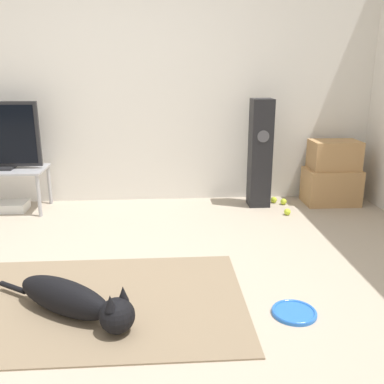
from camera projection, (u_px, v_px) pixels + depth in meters
ground_plane at (115, 294)px, 2.76m from camera, size 12.00×12.00×0.00m
wall_back at (130, 81)px, 4.41m from camera, size 8.00×0.06×2.55m
area_rug at (90, 302)px, 2.66m from camera, size 1.93×1.21×0.01m
dog at (75, 301)px, 2.46m from camera, size 0.91×0.63×0.26m
frisbee at (294, 312)px, 2.54m from camera, size 0.27×0.27×0.03m
cardboard_box_lower at (331, 186)px, 4.56m from camera, size 0.56×0.36×0.38m
cardboard_box_upper at (334, 155)px, 4.49m from camera, size 0.50×0.32×0.30m
floor_speaker at (260, 154)px, 4.40m from camera, size 0.22×0.22×1.11m
tennis_ball_by_boxes at (274, 200)px, 4.62m from camera, size 0.07×0.07×0.07m
tennis_ball_near_speaker at (287, 212)px, 4.24m from camera, size 0.07×0.07×0.07m
tennis_ball_loose_on_carpet at (284, 202)px, 4.56m from camera, size 0.07×0.07×0.07m
game_console at (10, 206)px, 4.36m from camera, size 0.35×0.24×0.09m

